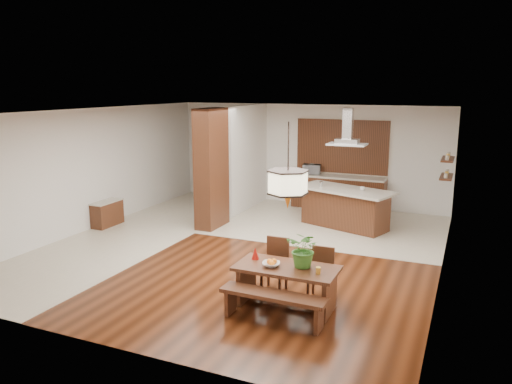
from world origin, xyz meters
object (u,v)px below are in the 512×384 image
at_px(dining_chair_right, 320,274).
at_px(fruit_bowl, 271,264).
at_px(dining_chair_left, 274,266).
at_px(range_hood, 348,127).
at_px(pendant_lantern, 288,166).
at_px(foliage_plant, 305,249).
at_px(hallway_console, 107,214).
at_px(microwave, 312,169).
at_px(island_cup, 362,189).
at_px(kitchen_island, 345,207).
at_px(dining_table, 287,277).
at_px(dining_bench, 273,308).

distance_m(dining_chair_right, fruit_bowl, 0.89).
height_order(dining_chair_left, range_hood, range_hood).
bearing_deg(pendant_lantern, foliage_plant, 17.18).
bearing_deg(pendant_lantern, range_hood, 92.92).
height_order(hallway_console, pendant_lantern, pendant_lantern).
bearing_deg(microwave, hallway_console, -146.91).
bearing_deg(dining_chair_left, microwave, 101.05).
bearing_deg(island_cup, microwave, 134.87).
distance_m(pendant_lantern, kitchen_island, 5.13).
height_order(dining_table, kitchen_island, kitchen_island).
height_order(range_hood, microwave, range_hood).
xyz_separation_m(dining_table, dining_chair_right, (0.40, 0.49, -0.07)).
height_order(fruit_bowl, microwave, microwave).
xyz_separation_m(dining_chair_right, kitchen_island, (-0.64, 4.33, 0.08)).
distance_m(dining_table, dining_bench, 0.63).
relative_size(island_cup, microwave, 0.22).
bearing_deg(pendant_lantern, dining_bench, -89.82).
distance_m(dining_bench, foliage_plant, 1.02).
relative_size(dining_table, dining_bench, 1.00).
bearing_deg(dining_chair_right, kitchen_island, 98.14).
distance_m(dining_table, dining_chair_left, 0.63).
bearing_deg(hallway_console, dining_chair_left, -21.76).
height_order(dining_bench, island_cup, island_cup).
distance_m(fruit_bowl, island_cup, 4.87).
bearing_deg(hallway_console, fruit_bowl, -26.18).
bearing_deg(dining_table, kitchen_island, 92.92).
relative_size(dining_bench, pendant_lantern, 1.22).
bearing_deg(hallway_console, dining_chair_right, -19.10).
bearing_deg(fruit_bowl, hallway_console, 153.82).
bearing_deg(foliage_plant, dining_table, -162.82).
bearing_deg(dining_chair_right, range_hood, 98.13).
distance_m(dining_table, fruit_bowl, 0.32).
bearing_deg(island_cup, fruit_bowl, -94.73).
height_order(dining_bench, microwave, microwave).
bearing_deg(dining_chair_right, foliage_plant, -109.05).
xyz_separation_m(hallway_console, dining_table, (5.67, -2.59, 0.17)).
bearing_deg(range_hood, dining_chair_right, -81.56).
relative_size(hallway_console, dining_chair_left, 0.97).
distance_m(hallway_console, island_cup, 6.27).
distance_m(dining_bench, fruit_bowl, 0.72).
distance_m(hallway_console, fruit_bowl, 6.08).
bearing_deg(pendant_lantern, dining_table, -63.43).
bearing_deg(microwave, island_cup, -57.00).
distance_m(dining_table, foliage_plant, 0.54).
distance_m(dining_chair_left, microwave, 6.27).
relative_size(pendant_lantern, kitchen_island, 0.51).
xyz_separation_m(fruit_bowl, microwave, (-1.43, 6.68, 0.39)).
bearing_deg(fruit_bowl, foliage_plant, 18.90).
bearing_deg(hallway_console, foliage_plant, -22.94).
xyz_separation_m(dining_table, dining_bench, (0.00, -0.58, -0.26)).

